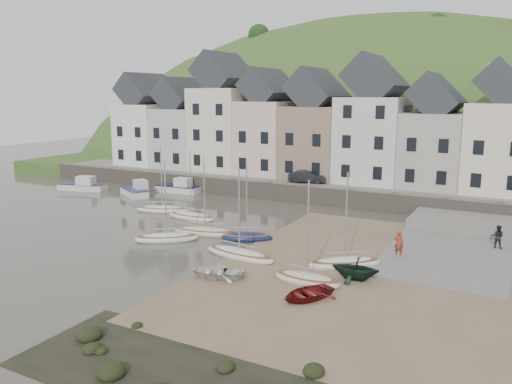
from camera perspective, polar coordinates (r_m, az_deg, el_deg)
The scene contains 27 objects.
ground at distance 36.92m, azimuth -4.43°, elevation -6.14°, with size 160.00×160.00×0.00m, color #433E35.
quay_land at distance 65.35m, azimuth 10.85°, elevation 1.86°, with size 90.00×30.00×1.50m, color #3B5923.
quay_street at distance 54.49m, azimuth 7.23°, elevation 1.04°, with size 70.00×7.00×0.10m, color slate.
seawall at distance 51.40m, azimuth 5.81°, elevation -0.25°, with size 70.00×1.20×1.80m, color slate.
beach at distance 32.59m, azimuth 12.28°, elevation -8.65°, with size 18.00×26.00×0.06m, color brown.
slipway at distance 39.38m, azimuth 21.18°, elevation -5.68°, with size 8.00×18.00×0.12m, color slate.
hillside at distance 97.22m, azimuth 12.64°, elevation -6.59°, with size 134.40×84.00×84.00m.
townhouse_terrace at distance 56.52m, azimuth 10.34°, elevation 7.21°, with size 61.05×8.00×13.93m.
sailboat_0 at distance 48.18m, azimuth -10.45°, elevation -1.91°, with size 5.22×3.15×6.32m.
sailboat_1 at distance 45.02m, azimuth -7.28°, elevation -2.72°, with size 4.76×1.64×6.32m.
sailboat_2 at distance 39.95m, azimuth -5.73°, elevation -4.45°, with size 5.39×2.61×6.32m.
sailboat_3 at distance 38.69m, azimuth -9.96°, elevation -5.07°, with size 4.69×4.08×6.32m.
sailboat_4 at distance 34.38m, azimuth -1.88°, elevation -6.96°, with size 5.69×2.25×6.32m.
sailboat_5 at distance 38.34m, azimuth -1.04°, elevation -5.04°, with size 4.17×3.11×6.32m.
sailboat_6 at distance 33.11m, azimuth 9.93°, elevation -7.82°, with size 4.71×4.13×6.32m.
sailboat_7 at distance 30.03m, azimuth 5.74°, elevation -9.68°, with size 4.14×1.62×6.32m.
motorboat_0 at distance 56.55m, azimuth -13.35°, elevation 0.20°, with size 4.98×3.90×1.70m.
motorboat_1 at distance 61.25m, azimuth -18.83°, elevation 0.72°, with size 5.76×3.04×1.70m.
motorboat_2 at distance 57.35m, azimuth -8.62°, elevation 0.52°, with size 5.17×2.02×1.70m.
rowboat_white at distance 30.70m, azimuth -4.35°, elevation -8.93°, with size 2.32×3.25×0.67m, color silver.
rowboat_green at distance 30.71m, azimuth 11.11°, elevation -8.34°, with size 2.38×2.76×1.45m, color black.
rowboat_red at distance 27.71m, azimuth 5.76°, elevation -11.23°, with size 2.23×3.13×0.65m, color maroon.
person_red at distance 35.59m, azimuth 15.73°, elevation -5.55°, with size 0.62×0.41×1.70m, color #9C2E1C.
person_dark at distance 39.78m, azimuth 25.50°, elevation -4.52°, with size 0.80×0.63×1.65m, color black.
car_left at distance 53.89m, azimuth 5.71°, elevation 1.62°, with size 1.30×3.24×1.10m, color maroon.
car_right at distance 53.85m, azimuth 5.77°, elevation 1.72°, with size 1.39×3.99×1.31m, color black.
shore_rocks at distance 21.19m, azimuth -8.11°, elevation -19.50°, with size 14.00×6.00×0.70m.
Camera 1 is at (19.15, -29.67, 10.80)m, focal length 35.63 mm.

